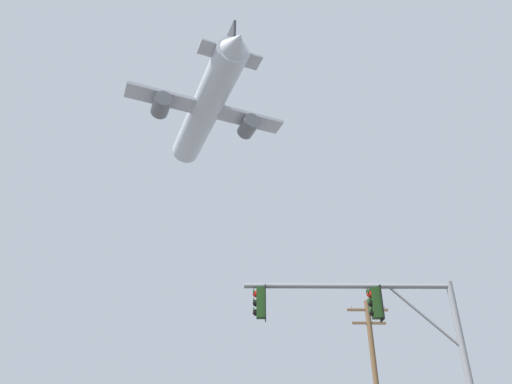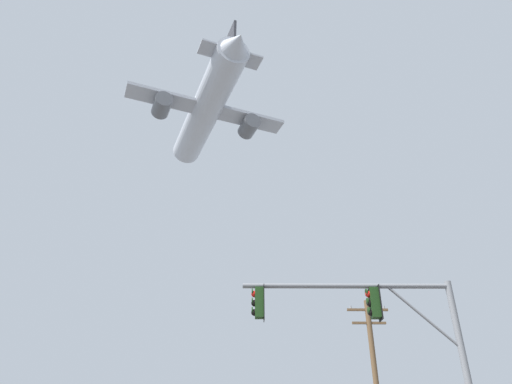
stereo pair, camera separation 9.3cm
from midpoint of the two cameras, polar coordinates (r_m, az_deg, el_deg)
signal_pole_near at (r=14.45m, az=15.23°, el=-15.79°), size 6.41×0.50×5.62m
utility_pole at (r=25.48m, az=14.74°, el=-21.12°), size 2.20×0.28×8.07m
airplane at (r=56.75m, az=-6.18°, el=10.22°), size 18.83×24.38×6.82m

